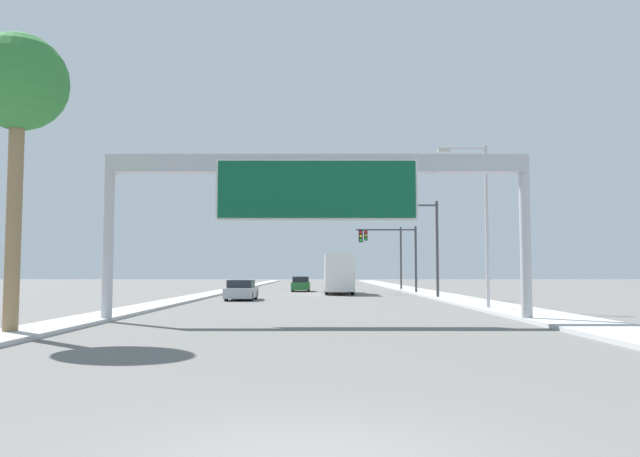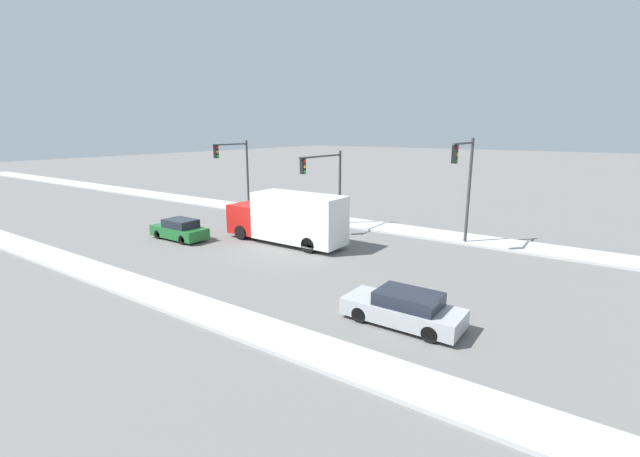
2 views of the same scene
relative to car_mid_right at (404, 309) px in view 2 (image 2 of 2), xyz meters
The scene contains 8 objects.
sidewalk_right 27.89m from the car_mid_right, 58.06° to the left, with size 3.00×120.00×0.15m.
median_strip_left 23.97m from the car_mid_right, 99.00° to the left, with size 2.00×120.00×0.15m.
car_mid_right is the anchor object (origin of this frame).
car_far_center 18.71m from the car_mid_right, 79.22° to the left, with size 1.76×4.32×1.45m.
truck_box_primary 13.44m from the car_mid_right, 58.50° to the left, with size 2.41×8.79×3.42m.
traffic_light_near_intersection 13.34m from the car_mid_right, ahead, with size 3.88×0.32×6.99m.
traffic_light_mid_block 17.06m from the car_mid_right, 44.23° to the left, with size 5.33×0.32×5.90m.
traffic_light_far_intersection 25.30m from the car_mid_right, 59.96° to the left, with size 4.04×0.32×6.55m.
Camera 2 is at (-19.95, 30.13, 7.52)m, focal length 24.00 mm.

